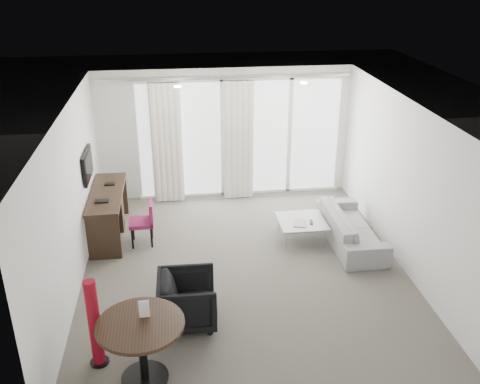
{
  "coord_description": "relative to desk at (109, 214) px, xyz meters",
  "views": [
    {
      "loc": [
        -0.96,
        -7.09,
        4.57
      ],
      "look_at": [
        0.0,
        0.6,
        1.1
      ],
      "focal_mm": 40.0,
      "sensor_mm": 36.0,
      "label": 1
    }
  ],
  "objects": [
    {
      "name": "desk_chair",
      "position": [
        0.58,
        -0.37,
        -0.02
      ],
      "size": [
        0.43,
        0.41,
        0.78
      ],
      "primitive_type": null,
      "rotation": [
        0.0,
        0.0,
        0.01
      ],
      "color": "maroon",
      "rests_on": "floor"
    },
    {
      "name": "remote",
      "position": [
        3.46,
        -0.65,
        -0.05
      ],
      "size": [
        0.07,
        0.16,
        0.02
      ],
      "primitive_type": null,
      "rotation": [
        0.0,
        0.0,
        -0.18
      ],
      "color": "black",
      "rests_on": "coffee_table"
    },
    {
      "name": "window_frame",
      "position": [
        2.5,
        1.49,
        0.79
      ],
      "size": [
        4.1,
        0.06,
        2.44
      ],
      "primitive_type": null,
      "color": "white",
      "rests_on": "ground"
    },
    {
      "name": "wall_front",
      "position": [
        2.2,
        -4.48,
        0.89
      ],
      "size": [
        5.0,
        0.0,
        2.6
      ],
      "primitive_type": "cube",
      "color": "silver",
      "rests_on": "ground"
    },
    {
      "name": "round_table",
      "position": [
        0.73,
        -3.63,
        -0.01
      ],
      "size": [
        1.14,
        1.14,
        0.8
      ],
      "primitive_type": null,
      "rotation": [
        0.0,
        0.0,
        0.16
      ],
      "color": "black",
      "rests_on": "floor"
    },
    {
      "name": "downlight_b",
      "position": [
        3.4,
        0.12,
        2.18
      ],
      "size": [
        0.12,
        0.12,
        0.02
      ],
      "primitive_type": "cylinder",
      "color": "#FFE0B2",
      "rests_on": "ceiling"
    },
    {
      "name": "desk",
      "position": [
        0.0,
        0.0,
        0.0
      ],
      "size": [
        0.55,
        1.76,
        0.83
      ],
      "primitive_type": null,
      "color": "black",
      "rests_on": "floor"
    },
    {
      "name": "coffee_table",
      "position": [
        3.32,
        -0.56,
        -0.23
      ],
      "size": [
        0.81,
        0.81,
        0.36
      ],
      "primitive_type": null,
      "rotation": [
        0.0,
        0.0,
        0.01
      ],
      "color": "gray",
      "rests_on": "floor"
    },
    {
      "name": "rattan_table",
      "position": [
        3.49,
        2.47,
        -0.14
      ],
      "size": [
        0.58,
        0.58,
        0.54
      ],
      "primitive_type": null,
      "rotation": [
        0.0,
        0.0,
        0.09
      ],
      "color": "brown",
      "rests_on": "terrace_slab"
    },
    {
      "name": "magazine",
      "position": [
        3.26,
        -0.68,
        -0.05
      ],
      "size": [
        0.29,
        0.33,
        0.02
      ],
      "primitive_type": null,
      "rotation": [
        0.0,
        0.0,
        -0.24
      ],
      "color": "gray",
      "rests_on": "coffee_table"
    },
    {
      "name": "rattan_chair_b",
      "position": [
        4.13,
        3.58,
        0.01
      ],
      "size": [
        0.73,
        0.73,
        0.84
      ],
      "primitive_type": null,
      "rotation": [
        0.0,
        0.0,
        0.33
      ],
      "color": "brown",
      "rests_on": "terrace_slab"
    },
    {
      "name": "red_lamp",
      "position": [
        0.17,
        -3.29,
        0.17
      ],
      "size": [
        0.24,
        0.24,
        1.17
      ],
      "primitive_type": "cylinder",
      "rotation": [
        0.0,
        0.0,
        -0.01
      ],
      "color": "maroon",
      "rests_on": "floor"
    },
    {
      "name": "sofa",
      "position": [
        4.14,
        -0.76,
        -0.13
      ],
      "size": [
        0.75,
        1.92,
        0.56
      ],
      "primitive_type": "imported",
      "rotation": [
        0.0,
        0.0,
        1.57
      ],
      "color": "gray",
      "rests_on": "floor"
    },
    {
      "name": "floor",
      "position": [
        2.2,
        -1.48,
        -0.41
      ],
      "size": [
        5.0,
        6.0,
        0.0
      ],
      "primitive_type": "cube",
      "color": "#565249",
      "rests_on": "ground"
    },
    {
      "name": "wall_right",
      "position": [
        4.7,
        -1.48,
        0.89
      ],
      "size": [
        0.0,
        6.0,
        2.6
      ],
      "primitive_type": "cube",
      "color": "silver",
      "rests_on": "ground"
    },
    {
      "name": "terrace_slab",
      "position": [
        2.5,
        3.02,
        -0.47
      ],
      "size": [
        5.6,
        3.0,
        0.12
      ],
      "primitive_type": "cube",
      "color": "#4D4D50",
      "rests_on": "ground"
    },
    {
      "name": "tv",
      "position": [
        -0.25,
        -0.03,
        0.94
      ],
      "size": [
        0.05,
        0.8,
        0.5
      ],
      "primitive_type": null,
      "color": "black",
      "rests_on": "wall_left"
    },
    {
      "name": "window_panel",
      "position": [
        2.5,
        1.51,
        0.79
      ],
      "size": [
        4.0,
        0.02,
        2.38
      ],
      "primitive_type": null,
      "color": "white",
      "rests_on": "ground"
    },
    {
      "name": "curtain_left",
      "position": [
        1.05,
        1.34,
        0.79
      ],
      "size": [
        0.6,
        0.2,
        2.38
      ],
      "primitive_type": null,
      "color": "silver",
      "rests_on": "ground"
    },
    {
      "name": "menu_card",
      "position": [
        0.78,
        -3.52,
        0.31
      ],
      "size": [
        0.12,
        0.03,
        0.22
      ],
      "primitive_type": null,
      "rotation": [
        0.0,
        0.0,
        0.04
      ],
      "color": "white",
      "rests_on": "round_table"
    },
    {
      "name": "tub_armchair",
      "position": [
        1.28,
        -2.63,
        -0.06
      ],
      "size": [
        0.79,
        0.77,
        0.71
      ],
      "primitive_type": "imported",
      "rotation": [
        0.0,
        0.0,
        1.55
      ],
      "color": "black",
      "rests_on": "floor"
    },
    {
      "name": "downlight_a",
      "position": [
        1.3,
        0.12,
        2.18
      ],
      "size": [
        0.12,
        0.12,
        0.02
      ],
      "primitive_type": "cylinder",
      "color": "#FFE0B2",
      "rests_on": "ceiling"
    },
    {
      "name": "ceiling",
      "position": [
        2.2,
        -1.48,
        2.19
      ],
      "size": [
        5.0,
        6.0,
        0.0
      ],
      "primitive_type": "cube",
      "color": "white",
      "rests_on": "ground"
    },
    {
      "name": "balustrade",
      "position": [
        2.5,
        4.47,
        0.09
      ],
      "size": [
        5.5,
        0.06,
        1.05
      ],
      "primitive_type": null,
      "color": "#B2B2B7",
      "rests_on": "terrace_slab"
    },
    {
      "name": "curtain_track",
      "position": [
        2.2,
        1.34,
        2.04
      ],
      "size": [
        4.8,
        0.04,
        0.04
      ],
      "primitive_type": null,
      "color": "#B2B2B7",
      "rests_on": "ceiling"
    },
    {
      "name": "curtain_right",
      "position": [
        2.45,
        1.34,
        0.79
      ],
      "size": [
        0.6,
        0.2,
        2.38
      ],
      "primitive_type": null,
      "color": "silver",
      "rests_on": "ground"
    },
    {
      "name": "wall_left",
      "position": [
        -0.3,
        -1.48,
        0.89
      ],
      "size": [
        0.0,
        6.0,
        2.6
      ],
      "primitive_type": "cube",
      "color": "silver",
      "rests_on": "ground"
    },
    {
      "name": "rattan_chair_a",
      "position": [
        2.65,
        2.41,
        -0.05
      ],
      "size": [
        0.65,
        0.65,
        0.72
      ],
      "primitive_type": null,
      "rotation": [
        0.0,
        0.0,
        0.42
      ],
      "color": "brown",
      "rests_on": "terrace_slab"
    }
  ]
}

